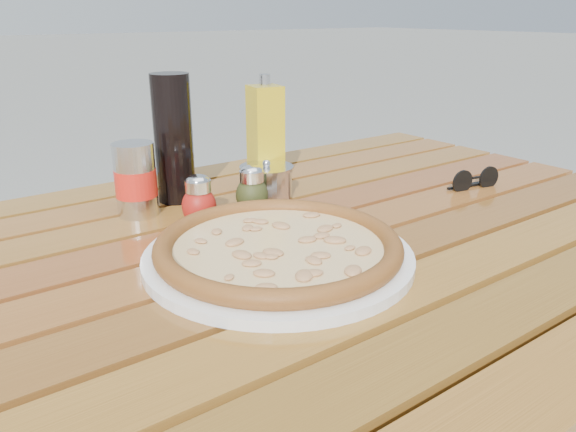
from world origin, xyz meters
TOP-DOWN VIEW (x-y plane):
  - table at (0.00, -0.00)m, footprint 1.40×0.90m
  - plate at (-0.07, -0.05)m, footprint 0.44×0.44m
  - pizza at (-0.07, -0.05)m, footprint 0.37×0.37m
  - pepper_shaker at (-0.09, 0.14)m, footprint 0.07×0.07m
  - oregano_shaker at (0.01, 0.14)m, footprint 0.06×0.06m
  - dark_bottle at (-0.06, 0.27)m, footprint 0.07×0.07m
  - soda_can at (-0.15, 0.24)m, footprint 0.09×0.09m
  - olive_oil_cruet at (0.11, 0.25)m, footprint 0.06×0.06m
  - parmesan_tin at (0.07, 0.19)m, footprint 0.13×0.13m
  - sunglasses at (0.42, 0.00)m, footprint 0.11×0.04m

SIDE VIEW (x-z plane):
  - table at x=0.00m, z-range 0.30..1.05m
  - plate at x=-0.07m, z-range 0.75..0.76m
  - sunglasses at x=0.42m, z-range 0.74..0.79m
  - pizza at x=-0.07m, z-range 0.76..0.79m
  - parmesan_tin at x=0.07m, z-range 0.74..0.82m
  - pepper_shaker at x=-0.09m, z-range 0.75..0.83m
  - oregano_shaker at x=0.01m, z-range 0.75..0.83m
  - soda_can at x=-0.15m, z-range 0.75..0.87m
  - olive_oil_cruet at x=0.11m, z-range 0.74..0.95m
  - dark_bottle at x=-0.06m, z-range 0.75..0.97m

